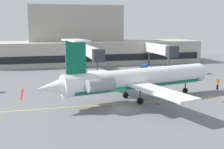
% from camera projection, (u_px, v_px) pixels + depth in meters
% --- Properties ---
extents(ground, '(120.00, 120.00, 0.11)m').
position_uv_depth(ground, '(122.00, 108.00, 39.63)').
color(ground, slate).
extents(terminal_building, '(58.26, 15.19, 16.63)m').
position_uv_depth(terminal_building, '(91.00, 42.00, 85.63)').
color(terminal_building, '#ADA89E').
rests_on(terminal_building, ground).
extents(jet_bridge_west, '(2.40, 18.56, 6.14)m').
position_uv_depth(jet_bridge_west, '(92.00, 53.00, 67.82)').
color(jet_bridge_west, silver).
rests_on(jet_bridge_west, ground).
extents(jet_bridge_east, '(2.40, 16.31, 6.36)m').
position_uv_depth(jet_bridge_east, '(160.00, 50.00, 73.40)').
color(jet_bridge_east, silver).
rests_on(jet_bridge_east, ground).
extents(regional_jet, '(29.77, 24.45, 9.25)m').
position_uv_depth(regional_jet, '(136.00, 79.00, 43.04)').
color(regional_jet, white).
rests_on(regional_jet, ground).
extents(pushback_tractor, '(3.53, 3.39, 2.13)m').
position_uv_depth(pushback_tractor, '(142.00, 69.00, 67.37)').
color(pushback_tractor, '#1E4CB2').
rests_on(pushback_tractor, ground).
extents(marshaller, '(0.83, 0.34, 1.97)m').
position_uv_depth(marshaller, '(218.00, 84.00, 50.62)').
color(marshaller, '#191E33').
rests_on(marshaller, ground).
extents(safety_cone_alpha, '(0.47, 0.47, 0.55)m').
position_uv_depth(safety_cone_alpha, '(224.00, 100.00, 42.87)').
color(safety_cone_alpha, orange).
rests_on(safety_cone_alpha, ground).
extents(safety_cone_bravo, '(0.47, 0.47, 0.55)m').
position_uv_depth(safety_cone_bravo, '(63.00, 95.00, 45.78)').
color(safety_cone_bravo, orange).
rests_on(safety_cone_bravo, ground).
extents(safety_cone_charlie, '(0.47, 0.47, 0.55)m').
position_uv_depth(safety_cone_charlie, '(158.00, 102.00, 41.48)').
color(safety_cone_charlie, orange).
rests_on(safety_cone_charlie, ground).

